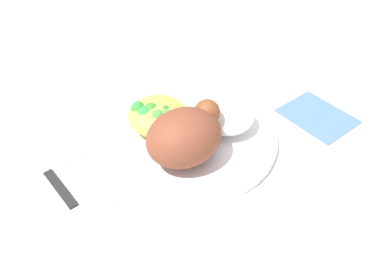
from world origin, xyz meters
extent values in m
plane|color=silver|center=(0.00, 0.00, 0.00)|extent=(2.00, 2.00, 0.00)
cylinder|color=white|center=(0.00, 0.00, 0.01)|extent=(0.26, 0.26, 0.01)
torus|color=white|center=(0.00, 0.00, 0.01)|extent=(0.26, 0.26, 0.01)
ellipsoid|color=brown|center=(-0.04, -0.04, 0.05)|extent=(0.11, 0.09, 0.08)
sphere|color=brown|center=(0.01, -0.03, 0.07)|extent=(0.04, 0.04, 0.04)
ellipsoid|color=white|center=(0.05, -0.01, 0.04)|extent=(0.09, 0.09, 0.04)
ellipsoid|color=gold|center=(-0.03, 0.04, 0.03)|extent=(0.09, 0.10, 0.04)
sphere|color=#48983B|center=(-0.03, 0.02, 0.04)|extent=(0.02, 0.02, 0.02)
sphere|color=#30863C|center=(-0.05, 0.05, 0.04)|extent=(0.03, 0.03, 0.03)
sphere|color=#31882F|center=(-0.06, 0.06, 0.05)|extent=(0.02, 0.02, 0.02)
sphere|color=#45893B|center=(-0.01, 0.04, 0.04)|extent=(0.02, 0.02, 0.02)
sphere|color=#266E2C|center=(-0.03, 0.03, 0.04)|extent=(0.02, 0.02, 0.02)
sphere|color=#469639|center=(-0.04, 0.03, 0.05)|extent=(0.02, 0.02, 0.02)
sphere|color=#387929|center=(-0.04, 0.05, 0.04)|extent=(0.03, 0.03, 0.03)
cube|color=#B2B2B7|center=(-0.16, 0.00, 0.00)|extent=(0.02, 0.11, 0.01)
cube|color=#B2B2B7|center=(-0.17, 0.07, 0.00)|extent=(0.03, 0.04, 0.00)
cube|color=black|center=(-0.20, 0.01, 0.00)|extent=(0.02, 0.08, 0.01)
cube|color=#B2B2B7|center=(-0.22, 0.10, 0.00)|extent=(0.03, 0.11, 0.00)
cube|color=#47669E|center=(0.21, -0.06, 0.00)|extent=(0.10, 0.12, 0.00)
camera|label=1|loc=(-0.24, -0.38, 0.40)|focal=36.52mm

